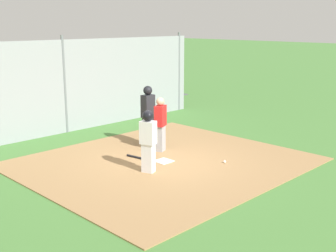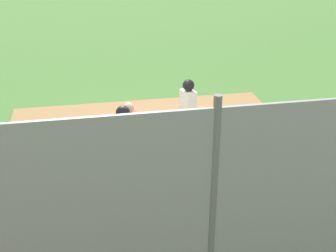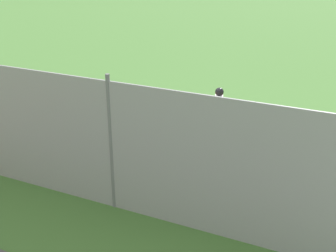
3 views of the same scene
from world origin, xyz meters
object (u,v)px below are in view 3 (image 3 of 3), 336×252
object	(u,v)px
baseball_bat	(191,142)
baseball	(176,114)
catcher	(162,115)
runner	(219,108)
umpire	(147,117)
home_plate	(190,132)

from	to	relation	value
baseball_bat	baseball	bearing A→B (deg)	26.91
catcher	runner	size ratio (longest dim) A/B	1.00
umpire	runner	world-z (taller)	umpire
runner	catcher	bearing A→B (deg)	17.40
umpire	baseball_bat	distance (m)	1.71
catcher	runner	xyz separation A→B (m)	(1.53, 1.14, 0.08)
home_plate	runner	distance (m)	1.30
home_plate	baseball_bat	world-z (taller)	baseball_bat
home_plate	runner	xyz separation A→B (m)	(0.87, 0.34, 0.90)
runner	baseball_bat	distance (m)	1.47
umpire	baseball_bat	bearing A→B (deg)	-57.72
home_plate	catcher	size ratio (longest dim) A/B	0.27
runner	baseball_bat	world-z (taller)	runner
baseball	catcher	bearing A→B (deg)	-78.58
runner	home_plate	bearing A→B (deg)	1.99
umpire	baseball_bat	xyz separation A→B (m)	(1.16, 0.82, -0.96)
home_plate	baseball	distance (m)	1.67
baseball	baseball_bat	bearing A→B (deg)	-54.57
home_plate	umpire	bearing A→B (deg)	-118.57
catcher	runner	bearing A→B (deg)	-78.52
runner	baseball	xyz separation A→B (m)	(-1.95, 0.94, -0.88)
baseball_bat	baseball	distance (m)	2.43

